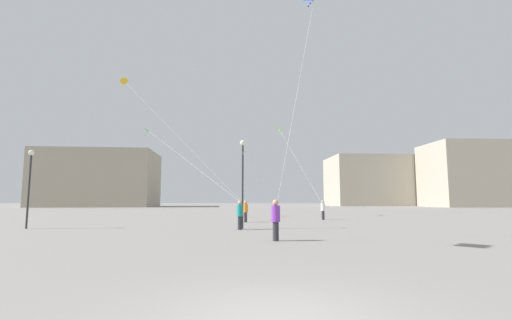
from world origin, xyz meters
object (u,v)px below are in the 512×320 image
lamppost_east (243,170)px  building_right_hall (474,175)px  person_in_white (323,209)px  kite_cobalt_delta (313,2)px  kite_emerald_diamond (149,132)px  lamppost_west (30,175)px  person_in_orange (246,210)px  person_in_purple (276,218)px  kite_amber_diamond (127,85)px  kite_lime_delta (280,130)px  building_centre_hall (376,181)px  person_in_teal (240,214)px  building_left_hall (100,179)px

lamppost_east → building_right_hall: bearing=48.1°
person_in_white → kite_cobalt_delta: size_ratio=0.15×
kite_emerald_diamond → lamppost_west: bearing=-95.9°
person_in_orange → person_in_purple: bearing=-35.4°
person_in_orange → lamppost_east: size_ratio=0.31×
kite_amber_diamond → lamppost_west: size_ratio=2.66×
kite_lime_delta → building_centre_hall: (32.10, 58.71, -2.94)m
person_in_teal → building_right_hall: building_right_hall is taller
person_in_purple → kite_emerald_diamond: bearing=-7.5°
person_in_white → kite_emerald_diamond: kite_emerald_diamond is taller
kite_lime_delta → person_in_purple: bearing=-95.4°
person_in_teal → person_in_white: (7.23, 10.03, -0.02)m
kite_emerald_diamond → building_centre_hall: 73.50m
kite_cobalt_delta → building_centre_hall: (32.04, 80.02, -5.69)m
lamppost_west → kite_emerald_diamond: bearing=84.1°
kite_cobalt_delta → kite_lime_delta: (-0.05, 21.31, -2.75)m
person_in_white → kite_emerald_diamond: 23.12m
kite_lime_delta → building_right_hall: (50.10, 43.43, -2.16)m
kite_amber_diamond → person_in_orange: bearing=-29.0°
lamppost_east → kite_amber_diamond: bearing=133.1°
kite_lime_delta → person_in_orange: bearing=-109.6°
person_in_teal → building_right_hall: bearing=-13.7°
person_in_orange → lamppost_east: bearing=-43.3°
kite_cobalt_delta → building_right_hall: bearing=52.3°
building_centre_hall → kite_lime_delta: bearing=-118.7°
person_in_white → lamppost_east: (-7.08, -9.46, 2.77)m
kite_emerald_diamond → person_in_white: bearing=-28.2°
kite_lime_delta → building_centre_hall: 66.98m
person_in_teal → person_in_white: size_ratio=1.02×
person_in_teal → building_centre_hall: size_ratio=0.07×
person_in_teal → lamppost_west: size_ratio=0.35×
kite_cobalt_delta → person_in_white: bearing=77.1°
person_in_purple → kite_cobalt_delta: bearing=-86.1°
building_left_hall → building_centre_hall: building_centre_hall is taller
person_in_teal → kite_lime_delta: (3.97, 17.28, 8.72)m
person_in_orange → building_right_hall: (53.80, 53.86, 6.59)m
kite_cobalt_delta → kite_emerald_diamond: bearing=122.8°
person_in_teal → kite_lime_delta: size_ratio=0.20×
kite_cobalt_delta → lamppost_west: bearing=164.3°
building_centre_hall → building_right_hall: bearing=-40.3°
person_in_teal → person_in_white: 12.37m
lamppost_west → person_in_white: bearing=23.7°
kite_lime_delta → lamppost_east: (-3.82, -16.70, -5.97)m
person_in_white → lamppost_west: lamppost_west is taller
kite_amber_diamond → person_in_white: bearing=-10.8°
person_in_purple → building_left_hall: (-37.73, 69.71, 5.64)m
kite_amber_diamond → lamppost_east: kite_amber_diamond is taller
kite_cobalt_delta → kite_lime_delta: size_ratio=1.31×
person_in_orange → kite_cobalt_delta: (3.75, -10.88, 11.50)m
building_centre_hall → building_right_hall: 23.62m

